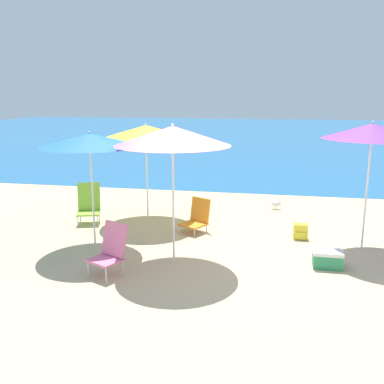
{
  "coord_description": "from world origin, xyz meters",
  "views": [
    {
      "loc": [
        1.02,
        -6.78,
        2.79
      ],
      "look_at": [
        -0.49,
        0.96,
        1.0
      ],
      "focal_mm": 40.0,
      "sensor_mm": 36.0,
      "label": 1
    }
  ],
  "objects_px": {
    "backpack_yellow": "(300,231)",
    "seagull": "(276,204)",
    "beach_chair_lime": "(89,204)",
    "beach_umbrella_purple": "(372,131)",
    "cooler_box": "(327,259)",
    "beach_umbrella_yellow": "(146,132)",
    "beach_umbrella_pink": "(173,136)",
    "beach_chair_pink": "(110,249)",
    "beach_chair_orange": "(197,217)",
    "beach_umbrella_blue": "(90,140)"
  },
  "relations": [
    {
      "from": "beach_umbrella_yellow",
      "to": "beach_umbrella_pink",
      "type": "distance_m",
      "value": 2.62
    },
    {
      "from": "beach_chair_pink",
      "to": "beach_chair_lime",
      "type": "distance_m",
      "value": 3.03
    },
    {
      "from": "beach_umbrella_yellow",
      "to": "beach_chair_pink",
      "type": "bearing_deg",
      "value": -84.19
    },
    {
      "from": "beach_umbrella_yellow",
      "to": "backpack_yellow",
      "type": "bearing_deg",
      "value": -12.02
    },
    {
      "from": "cooler_box",
      "to": "beach_chair_orange",
      "type": "bearing_deg",
      "value": 148.94
    },
    {
      "from": "beach_umbrella_yellow",
      "to": "beach_chair_lime",
      "type": "distance_m",
      "value": 2.05
    },
    {
      "from": "backpack_yellow",
      "to": "seagull",
      "type": "height_order",
      "value": "backpack_yellow"
    },
    {
      "from": "beach_umbrella_pink",
      "to": "beach_umbrella_yellow",
      "type": "bearing_deg",
      "value": 116.54
    },
    {
      "from": "beach_umbrella_pink",
      "to": "beach_chair_orange",
      "type": "relative_size",
      "value": 3.39
    },
    {
      "from": "beach_chair_orange",
      "to": "cooler_box",
      "type": "bearing_deg",
      "value": -2.29
    },
    {
      "from": "beach_umbrella_purple",
      "to": "cooler_box",
      "type": "xyz_separation_m",
      "value": [
        -0.73,
        -1.04,
        -2.03
      ]
    },
    {
      "from": "beach_chair_orange",
      "to": "seagull",
      "type": "xyz_separation_m",
      "value": [
        1.63,
        2.12,
        -0.17
      ]
    },
    {
      "from": "beach_chair_pink",
      "to": "beach_chair_lime",
      "type": "bearing_deg",
      "value": 146.08
    },
    {
      "from": "beach_umbrella_yellow",
      "to": "beach_umbrella_purple",
      "type": "height_order",
      "value": "beach_umbrella_purple"
    },
    {
      "from": "beach_umbrella_blue",
      "to": "beach_umbrella_pink",
      "type": "relative_size",
      "value": 0.92
    },
    {
      "from": "beach_chair_pink",
      "to": "backpack_yellow",
      "type": "relative_size",
      "value": 2.7
    },
    {
      "from": "beach_umbrella_purple",
      "to": "beach_umbrella_pink",
      "type": "height_order",
      "value": "beach_umbrella_purple"
    },
    {
      "from": "beach_umbrella_blue",
      "to": "beach_umbrella_pink",
      "type": "distance_m",
      "value": 1.7
    },
    {
      "from": "beach_umbrella_blue",
      "to": "beach_chair_orange",
      "type": "distance_m",
      "value": 2.73
    },
    {
      "from": "beach_umbrella_purple",
      "to": "backpack_yellow",
      "type": "height_order",
      "value": "beach_umbrella_purple"
    },
    {
      "from": "backpack_yellow",
      "to": "beach_umbrella_pink",
      "type": "bearing_deg",
      "value": -143.51
    },
    {
      "from": "backpack_yellow",
      "to": "seagull",
      "type": "distance_m",
      "value": 2.25
    },
    {
      "from": "beach_umbrella_purple",
      "to": "beach_chair_orange",
      "type": "relative_size",
      "value": 3.39
    },
    {
      "from": "beach_chair_lime",
      "to": "backpack_yellow",
      "type": "relative_size",
      "value": 2.91
    },
    {
      "from": "beach_chair_orange",
      "to": "cooler_box",
      "type": "height_order",
      "value": "beach_chair_orange"
    },
    {
      "from": "cooler_box",
      "to": "seagull",
      "type": "distance_m",
      "value": 3.7
    },
    {
      "from": "cooler_box",
      "to": "beach_chair_pink",
      "type": "bearing_deg",
      "value": -164.77
    },
    {
      "from": "beach_umbrella_pink",
      "to": "cooler_box",
      "type": "xyz_separation_m",
      "value": [
        2.56,
        0.22,
        -2.0
      ]
    },
    {
      "from": "beach_chair_pink",
      "to": "beach_chair_orange",
      "type": "height_order",
      "value": "beach_chair_pink"
    },
    {
      "from": "beach_umbrella_yellow",
      "to": "beach_umbrella_pink",
      "type": "relative_size",
      "value": 0.93
    },
    {
      "from": "beach_chair_orange",
      "to": "backpack_yellow",
      "type": "relative_size",
      "value": 2.28
    },
    {
      "from": "beach_umbrella_purple",
      "to": "seagull",
      "type": "height_order",
      "value": "beach_umbrella_purple"
    },
    {
      "from": "beach_chair_lime",
      "to": "beach_chair_orange",
      "type": "bearing_deg",
      "value": -21.73
    },
    {
      "from": "beach_umbrella_yellow",
      "to": "beach_umbrella_purple",
      "type": "relative_size",
      "value": 0.93
    },
    {
      "from": "beach_umbrella_blue",
      "to": "backpack_yellow",
      "type": "height_order",
      "value": "beach_umbrella_blue"
    },
    {
      "from": "beach_chair_lime",
      "to": "seagull",
      "type": "xyz_separation_m",
      "value": [
        4.12,
        1.93,
        -0.29
      ]
    },
    {
      "from": "beach_umbrella_purple",
      "to": "cooler_box",
      "type": "relative_size",
      "value": 4.9
    },
    {
      "from": "cooler_box",
      "to": "seagull",
      "type": "bearing_deg",
      "value": 103.18
    },
    {
      "from": "backpack_yellow",
      "to": "seagull",
      "type": "bearing_deg",
      "value": 102.32
    },
    {
      "from": "beach_umbrella_pink",
      "to": "beach_chair_lime",
      "type": "distance_m",
      "value": 3.51
    },
    {
      "from": "beach_chair_pink",
      "to": "beach_umbrella_purple",
      "type": "bearing_deg",
      "value": 50.88
    },
    {
      "from": "beach_chair_pink",
      "to": "beach_chair_lime",
      "type": "xyz_separation_m",
      "value": [
        -1.54,
        2.61,
        0.01
      ]
    },
    {
      "from": "beach_umbrella_purple",
      "to": "beach_umbrella_blue",
      "type": "distance_m",
      "value": 5.0
    },
    {
      "from": "beach_chair_orange",
      "to": "beach_umbrella_yellow",
      "type": "bearing_deg",
      "value": -177.93
    },
    {
      "from": "beach_umbrella_pink",
      "to": "seagull",
      "type": "height_order",
      "value": "beach_umbrella_pink"
    },
    {
      "from": "beach_chair_orange",
      "to": "cooler_box",
      "type": "relative_size",
      "value": 1.45
    },
    {
      "from": "beach_umbrella_purple",
      "to": "beach_chair_lime",
      "type": "bearing_deg",
      "value": 173.66
    },
    {
      "from": "beach_chair_pink",
      "to": "seagull",
      "type": "xyz_separation_m",
      "value": [
        2.57,
        4.54,
        -0.28
      ]
    },
    {
      "from": "seagull",
      "to": "beach_chair_lime",
      "type": "bearing_deg",
      "value": -154.88
    },
    {
      "from": "beach_umbrella_purple",
      "to": "beach_chair_orange",
      "type": "bearing_deg",
      "value": 172.04
    }
  ]
}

